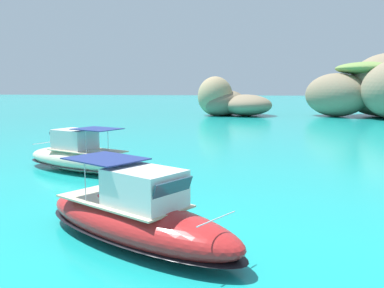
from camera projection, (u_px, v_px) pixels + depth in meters
The scene contains 5 objects.
ground_plane at pixel (148, 232), 14.82m from camera, with size 400.00×400.00×0.00m, color teal.
islet_large at pixel (383, 90), 68.34m from camera, with size 25.61×23.77×10.34m.
islet_small at pixel (229, 102), 71.89m from camera, with size 13.97×12.38×6.62m.
motorboat_red at pixel (137, 218), 13.71m from camera, with size 8.63×6.59×2.67m.
motorboat_cream at pixel (80, 157), 25.27m from camera, with size 8.82×5.78×2.67m.
Camera 1 is at (3.64, -13.86, 5.15)m, focal length 39.29 mm.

